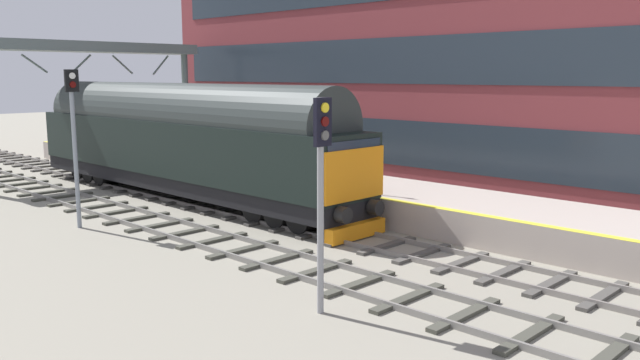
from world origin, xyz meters
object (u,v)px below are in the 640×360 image
object	(u,v)px
signal_post_mid	(321,177)
waiting_passenger	(262,149)
signal_post_far	(74,132)
platform_number_sign	(375,162)
diesel_locomotive	(180,138)

from	to	relation	value
signal_post_mid	waiting_passenger	distance (m)	13.66
signal_post_far	platform_number_sign	distance (m)	9.89
signal_post_mid	platform_number_sign	distance (m)	8.63
platform_number_sign	waiting_passenger	world-z (taller)	waiting_passenger
diesel_locomotive	signal_post_far	world-z (taller)	signal_post_far
signal_post_mid	diesel_locomotive	bearing A→B (deg)	68.15
signal_post_mid	waiting_passenger	size ratio (longest dim) A/B	2.78
diesel_locomotive	signal_post_far	size ratio (longest dim) A/B	3.69
diesel_locomotive	signal_post_mid	world-z (taller)	diesel_locomotive
diesel_locomotive	signal_post_far	distance (m)	5.53
platform_number_sign	signal_post_far	bearing A→B (deg)	137.90
platform_number_sign	waiting_passenger	bearing A→B (deg)	84.46
diesel_locomotive	waiting_passenger	distance (m)	3.35
signal_post_far	waiting_passenger	size ratio (longest dim) A/B	3.16
signal_post_mid	waiting_passenger	world-z (taller)	signal_post_mid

